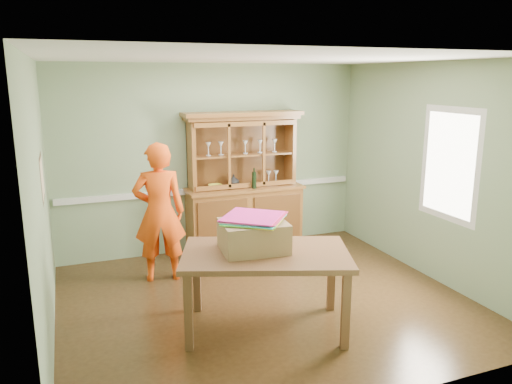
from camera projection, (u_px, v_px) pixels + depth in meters
name	position (u px, v px, depth m)	size (l,w,h in m)	color
floor	(265.00, 301.00, 5.72)	(4.50, 4.50, 0.00)	#452E16
ceiling	(266.00, 58.00, 5.11)	(4.50, 4.50, 0.00)	white
wall_back	(213.00, 159.00, 7.24)	(4.50, 4.50, 0.00)	gray
wall_left	(41.00, 205.00, 4.63)	(4.00, 4.00, 0.00)	gray
wall_right	(432.00, 172.00, 6.21)	(4.00, 4.00, 0.00)	gray
wall_front	(370.00, 242.00, 3.60)	(4.50, 4.50, 0.00)	gray
chair_rail	(214.00, 189.00, 7.32)	(4.41, 0.05, 0.08)	silver
framed_map	(42.00, 178.00, 4.86)	(0.03, 0.60, 0.46)	#332214
window_panel	(449.00, 164.00, 5.90)	(0.03, 0.96, 1.36)	silver
china_hutch	(244.00, 202.00, 7.31)	(1.73, 0.57, 2.03)	brown
dining_table	(266.00, 261.00, 4.96)	(1.88, 1.49, 0.82)	brown
cardboard_box	(254.00, 236.00, 4.95)	(0.64, 0.51, 0.30)	#916B4B
kite_stack	(254.00, 218.00, 4.93)	(0.74, 0.74, 0.05)	yellow
person	(159.00, 212.00, 6.17)	(0.64, 0.42, 1.75)	#FC4F0F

